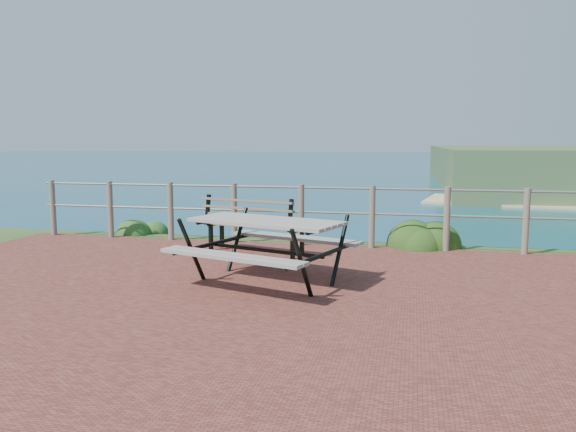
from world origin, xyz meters
TOP-DOWN VIEW (x-y plane):
  - ground at (0.00, 0.00)m, footprint 10.00×7.00m
  - ocean at (0.00, 200.00)m, footprint 1200.00×1200.00m
  - safety_railing at (0.00, 3.35)m, footprint 9.40×0.10m
  - picnic_table at (0.08, 0.81)m, footprint 1.95×1.51m
  - park_bench at (-0.55, 2.53)m, footprint 1.62×0.81m
  - shrub_lip_west at (-3.16, 4.06)m, footprint 0.67×0.67m
  - shrub_lip_east at (2.00, 3.81)m, footprint 0.89×0.89m

SIDE VIEW (x-z plane):
  - ground at x=0.00m, z-range -0.06..0.06m
  - ocean at x=0.00m, z-range 0.00..0.00m
  - shrub_lip_west at x=-3.16m, z-range -0.18..0.18m
  - shrub_lip_east at x=2.00m, z-range -0.34..0.34m
  - picnic_table at x=0.08m, z-range 0.11..0.87m
  - safety_railing at x=0.00m, z-range 0.07..1.07m
  - park_bench at x=-0.55m, z-range 0.14..1.03m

